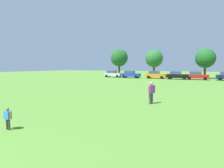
% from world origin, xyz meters
% --- Properties ---
extents(ground_plane, '(160.00, 160.00, 0.00)m').
position_xyz_m(ground_plane, '(0.00, 30.00, 0.00)').
color(ground_plane, '#568C33').
extents(child_kite_flyer, '(0.47, 0.20, 0.98)m').
position_xyz_m(child_kite_flyer, '(-1.23, 4.94, 0.58)').
color(child_kite_flyer, '#3F3833').
rests_on(child_kite_flyer, ground).
extents(adult_bystander, '(0.51, 0.71, 1.64)m').
position_xyz_m(adult_bystander, '(3.15, 13.16, 0.97)').
color(adult_bystander, '#4C4C51').
rests_on(adult_bystander, ground).
extents(parked_car_silver_0, '(4.30, 2.02, 1.68)m').
position_xyz_m(parked_car_silver_0, '(-13.23, 42.86, 0.86)').
color(parked_car_silver_0, silver).
rests_on(parked_car_silver_0, ground).
extents(parked_car_blue_1, '(4.30, 2.02, 1.68)m').
position_xyz_m(parked_car_blue_1, '(-8.24, 42.06, 0.86)').
color(parked_car_blue_1, '#1E38AD').
rests_on(parked_car_blue_1, ground).
extents(parked_car_orange_2, '(4.30, 2.02, 1.68)m').
position_xyz_m(parked_car_orange_2, '(-2.43, 42.33, 0.86)').
color(parked_car_orange_2, orange).
rests_on(parked_car_orange_2, ground).
extents(parked_car_black_3, '(4.30, 2.02, 1.68)m').
position_xyz_m(parked_car_black_3, '(2.27, 41.58, 0.86)').
color(parked_car_black_3, black).
rests_on(parked_car_black_3, ground).
extents(parked_car_red_4, '(4.30, 2.02, 1.68)m').
position_xyz_m(parked_car_red_4, '(6.12, 41.82, 0.86)').
color(parked_car_red_4, red).
rests_on(parked_car_red_4, ground).
extents(tree_far_left, '(4.85, 4.85, 7.57)m').
position_xyz_m(tree_far_left, '(-14.05, 49.12, 5.11)').
color(tree_far_left, brown).
rests_on(tree_far_left, ground).
extents(tree_left, '(4.52, 4.52, 7.05)m').
position_xyz_m(tree_left, '(-4.17, 48.95, 4.76)').
color(tree_left, brown).
rests_on(tree_left, ground).
extents(tree_right, '(4.28, 4.28, 6.67)m').
position_xyz_m(tree_right, '(7.71, 46.28, 4.50)').
color(tree_right, brown).
rests_on(tree_right, ground).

